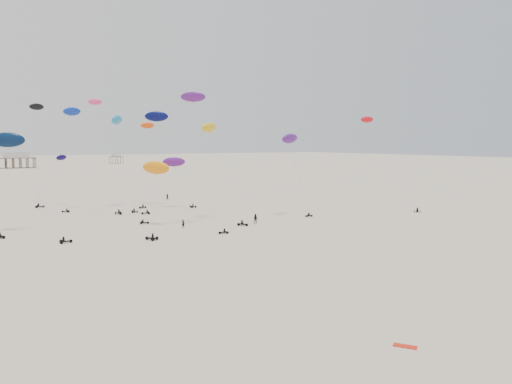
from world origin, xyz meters
TOP-DOWN VIEW (x-y plane):
  - ground_plane at (0.00, 200.00)m, footprint 900.00×900.00m
  - pavilion_main at (-10.00, 350.00)m, footprint 21.00×13.00m
  - pavilion_small at (60.00, 380.00)m, footprint 9.00×7.00m
  - rig_0 at (-19.94, 130.87)m, footprint 10.02×15.45m
  - rig_1 at (-7.85, 125.34)m, footprint 8.07×7.21m
  - rig_2 at (-22.73, 140.26)m, footprint 4.80×16.39m
  - rig_4 at (-0.79, 101.68)m, footprint 5.60×13.26m
  - rig_5 at (41.96, 97.04)m, footprint 6.17×15.63m
  - rig_7 at (-26.73, 149.48)m, footprint 5.18×12.92m
  - rig_8 at (0.50, 125.09)m, footprint 7.30×5.27m
  - rig_10 at (16.11, 99.39)m, footprint 6.39×6.03m
  - rig_11 at (-17.40, 113.77)m, footprint 7.66×15.74m
  - rig_12 at (-6.99, 97.10)m, footprint 5.07×12.79m
  - rig_13 at (-2.32, 131.46)m, footprint 9.40×6.49m
  - rig_14 at (-36.75, 107.41)m, footprint 10.27×17.38m
  - rig_15 at (-13.87, 100.96)m, footprint 9.58×17.42m
  - rig_17 at (-11.06, 131.20)m, footprint 5.21×18.65m
  - spectator_0 at (-9.84, 97.76)m, footprint 0.77×0.83m
  - spectator_1 at (3.99, 94.54)m, footprint 1.26×1.21m
  - spectator_3 at (4.41, 141.24)m, footprint 0.82×0.62m
  - grounded_kite_b at (-16.95, 38.70)m, footprint 1.60×1.88m

SIDE VIEW (x-z plane):
  - ground_plane at x=0.00m, z-range 0.00..0.00m
  - spectator_0 at x=-9.84m, z-range -0.94..0.94m
  - spectator_1 at x=3.99m, z-range -1.14..1.14m
  - spectator_3 at x=4.41m, z-range -1.03..1.03m
  - grounded_kite_b at x=-16.95m, z-range -0.04..0.04m
  - pavilion_small at x=60.00m, z-range -0.51..7.49m
  - pavilion_main at x=-10.00m, z-range -0.68..9.12m
  - rig_2 at x=-22.73m, z-range -0.49..17.28m
  - rig_8 at x=0.50m, z-range 3.39..15.83m
  - rig_15 at x=-13.87m, z-range 1.11..18.13m
  - rig_1 at x=-7.85m, z-range 2.16..22.85m
  - rig_5 at x=41.96m, z-range 0.78..25.02m
  - rig_11 at x=-17.40m, z-range 0.15..27.43m
  - rig_14 at x=-36.75m, z-range 3.75..25.11m
  - rig_4 at x=-0.79m, z-range 4.32..24.91m
  - rig_10 at x=16.11m, z-range 5.68..23.57m
  - rig_7 at x=-26.73m, z-range 3.00..29.26m
  - rig_0 at x=-19.94m, z-range 5.10..30.58m
  - rig_17 at x=-11.06m, z-range 6.15..30.70m
  - rig_13 at x=-2.32m, z-range 8.23..31.81m
  - rig_12 at x=-6.99m, z-range 7.68..33.44m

